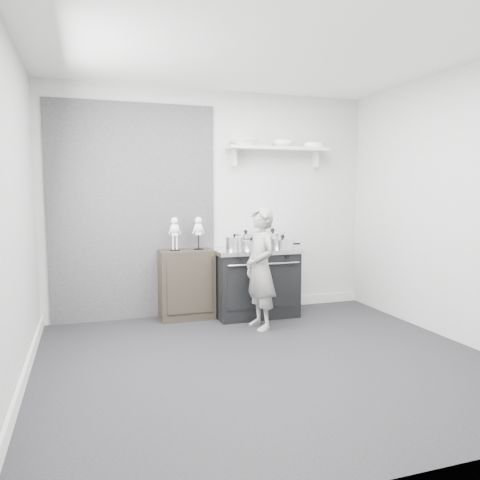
% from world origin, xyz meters
% --- Properties ---
extents(ground, '(4.00, 4.00, 0.00)m').
position_xyz_m(ground, '(0.00, 0.00, 0.00)').
color(ground, black).
rests_on(ground, ground).
extents(room_shell, '(4.02, 3.62, 2.71)m').
position_xyz_m(room_shell, '(-0.09, 0.15, 1.64)').
color(room_shell, '#AEADAB').
rests_on(room_shell, ground).
extents(wall_shelf, '(1.30, 0.26, 0.24)m').
position_xyz_m(wall_shelf, '(0.80, 1.68, 2.01)').
color(wall_shelf, silver).
rests_on(wall_shelf, room_shell).
extents(stove, '(1.02, 0.64, 0.82)m').
position_xyz_m(stove, '(0.43, 1.48, 0.41)').
color(stove, black).
rests_on(stove, ground).
extents(side_cabinet, '(0.62, 0.36, 0.81)m').
position_xyz_m(side_cabinet, '(-0.38, 1.61, 0.41)').
color(side_cabinet, black).
rests_on(side_cabinet, ground).
extents(child, '(0.37, 0.52, 1.33)m').
position_xyz_m(child, '(0.30, 0.95, 0.66)').
color(child, gray).
rests_on(child, ground).
extents(pot_front_left, '(0.29, 0.20, 0.19)m').
position_xyz_m(pot_front_left, '(0.14, 1.38, 0.90)').
color(pot_front_left, silver).
rests_on(pot_front_left, stove).
extents(pot_back_left, '(0.35, 0.26, 0.21)m').
position_xyz_m(pot_back_left, '(0.35, 1.60, 0.90)').
color(pot_back_left, silver).
rests_on(pot_back_left, stove).
extents(pot_back_right, '(0.40, 0.31, 0.23)m').
position_xyz_m(pot_back_right, '(0.68, 1.55, 0.91)').
color(pot_back_right, silver).
rests_on(pot_back_right, stove).
extents(pot_front_right, '(0.36, 0.28, 0.17)m').
position_xyz_m(pot_front_right, '(0.72, 1.32, 0.88)').
color(pot_front_right, silver).
rests_on(pot_front_right, stove).
extents(pot_front_center, '(0.30, 0.21, 0.15)m').
position_xyz_m(pot_front_center, '(0.32, 1.32, 0.87)').
color(pot_front_center, silver).
rests_on(pot_front_center, stove).
extents(skeleton_full, '(0.13, 0.08, 0.45)m').
position_xyz_m(skeleton_full, '(-0.51, 1.61, 1.03)').
color(skeleton_full, white).
rests_on(skeleton_full, side_cabinet).
extents(skeleton_torso, '(0.12, 0.08, 0.45)m').
position_xyz_m(skeleton_torso, '(-0.23, 1.61, 1.03)').
color(skeleton_torso, white).
rests_on(skeleton_torso, side_cabinet).
extents(bowl_large, '(0.31, 0.31, 0.08)m').
position_xyz_m(bowl_large, '(0.35, 1.67, 2.08)').
color(bowl_large, white).
rests_on(bowl_large, wall_shelf).
extents(bowl_small, '(0.25, 0.25, 0.08)m').
position_xyz_m(bowl_small, '(0.87, 1.67, 2.08)').
color(bowl_small, white).
rests_on(bowl_small, wall_shelf).
extents(plate_stack, '(0.25, 0.25, 0.06)m').
position_xyz_m(plate_stack, '(1.28, 1.67, 2.07)').
color(plate_stack, white).
rests_on(plate_stack, wall_shelf).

